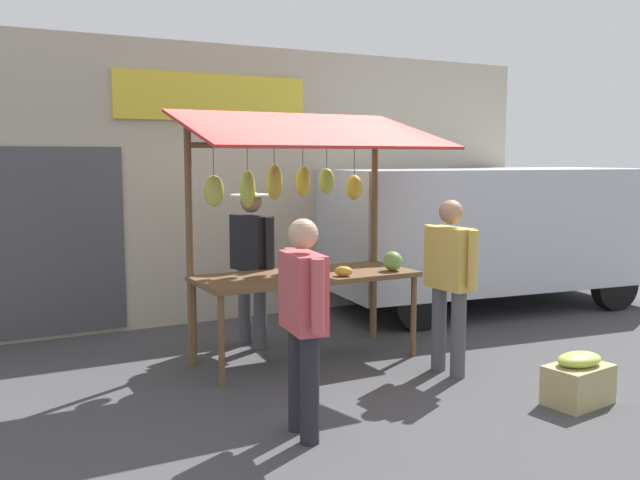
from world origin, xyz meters
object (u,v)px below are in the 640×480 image
(shopper_in_grey_tee, at_px, (450,274))
(vendor_with_sunhat, at_px, (252,255))
(parked_van, at_px, (476,225))
(market_stall, at_px, (305,207))
(shopper_in_striped_shirt, at_px, (303,313))
(produce_crate_near, at_px, (578,380))

(shopper_in_grey_tee, bearing_deg, vendor_with_sunhat, 31.89)
(parked_van, bearing_deg, shopper_in_grey_tee, 51.59)
(market_stall, height_order, parked_van, market_stall)
(market_stall, xyz_separation_m, shopper_in_striped_shirt, (0.92, 1.78, -0.63))
(shopper_in_grey_tee, xyz_separation_m, produce_crate_near, (-0.43, 1.17, -0.75))
(market_stall, distance_m, parked_van, 3.37)
(shopper_in_striped_shirt, distance_m, parked_van, 5.01)
(market_stall, distance_m, shopper_in_grey_tee, 1.56)
(vendor_with_sunhat, height_order, shopper_in_grey_tee, vendor_with_sunhat)
(shopper_in_striped_shirt, relative_size, produce_crate_near, 2.72)
(shopper_in_grey_tee, relative_size, produce_crate_near, 2.79)
(shopper_in_grey_tee, bearing_deg, produce_crate_near, -162.90)
(vendor_with_sunhat, distance_m, parked_van, 3.46)
(market_stall, height_order, shopper_in_striped_shirt, market_stall)
(market_stall, relative_size, parked_van, 0.55)
(shopper_in_grey_tee, xyz_separation_m, parked_van, (-2.19, -2.19, 0.17))
(vendor_with_sunhat, xyz_separation_m, produce_crate_near, (-1.67, 2.96, -0.80))
(parked_van, distance_m, produce_crate_near, 3.91)
(vendor_with_sunhat, relative_size, produce_crate_near, 2.85)
(shopper_in_grey_tee, xyz_separation_m, shopper_in_striped_shirt, (1.89, 0.71, -0.03))
(market_stall, relative_size, shopper_in_striped_shirt, 1.56)
(vendor_with_sunhat, bearing_deg, produce_crate_near, 15.14)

